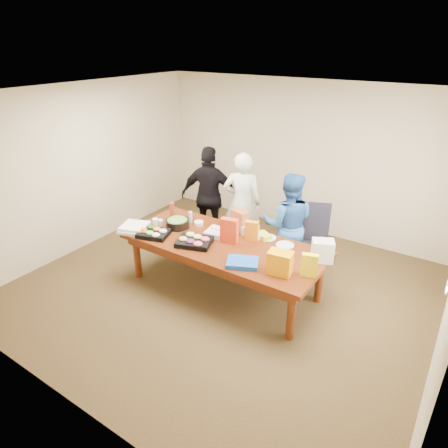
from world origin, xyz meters
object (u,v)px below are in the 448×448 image
Objects in this scene: conference_table at (224,266)px; sheet_cake at (221,233)px; office_chair at (307,245)px; person_center at (242,203)px; person_right at (288,225)px; salad_bowl at (177,223)px.

sheet_cake is (-0.15, 0.15, 0.41)m from conference_table.
sheet_cake is at bearing 135.17° from conference_table.
office_chair is 1.29m from sheet_cake.
conference_table is 1.65× the size of person_center.
salad_bowl is (-1.38, -0.88, 0.01)m from person_right.
sheet_cake reaches higher than conference_table.
office_chair is at bearing 47.78° from conference_table.
office_chair is at bearing 159.38° from person_right.
person_right is 1.64m from salad_bowl.
conference_table is 1.32m from person_center.
sheet_cake is at bearing 9.16° from salad_bowl.
office_chair is 0.64× the size of person_center.
conference_table is 0.95m from salad_bowl.
person_center is at bearing 147.40° from office_chair.
office_chair is 3.07× the size of salad_bowl.
conference_table is 6.88× the size of sheet_cake.
person_center is 4.17× the size of sheet_cake.
person_right is 4.48× the size of salad_bowl.
person_center is 1.21m from salad_bowl.
person_center is at bearing 96.41° from sheet_cake.
salad_bowl is (-1.69, -0.89, 0.26)m from office_chair.
sheet_cake is (-1.00, -0.78, 0.24)m from office_chair.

